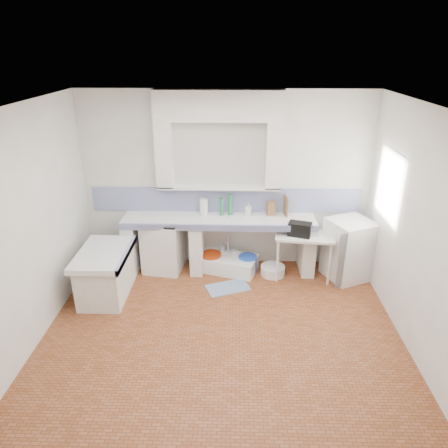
{
  "coord_description": "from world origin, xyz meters",
  "views": [
    {
      "loc": [
        0.15,
        -4.32,
        3.38
      ],
      "look_at": [
        0.0,
        1.0,
        1.1
      ],
      "focal_mm": 33.68,
      "sensor_mm": 36.0,
      "label": 1
    }
  ],
  "objects_px": {
    "stove": "(163,246)",
    "side_table": "(303,256)",
    "fridge": "(349,249)",
    "sink": "(228,264)"
  },
  "relations": [
    {
      "from": "stove",
      "to": "side_table",
      "type": "relative_size",
      "value": 0.95
    },
    {
      "from": "side_table",
      "to": "stove",
      "type": "bearing_deg",
      "value": -178.63
    },
    {
      "from": "sink",
      "to": "fridge",
      "type": "xyz_separation_m",
      "value": [
        1.87,
        -0.13,
        0.36
      ]
    },
    {
      "from": "side_table",
      "to": "sink",
      "type": "bearing_deg",
      "value": 178.0
    },
    {
      "from": "stove",
      "to": "side_table",
      "type": "bearing_deg",
      "value": 3.38
    },
    {
      "from": "side_table",
      "to": "fridge",
      "type": "relative_size",
      "value": 0.93
    },
    {
      "from": "stove",
      "to": "side_table",
      "type": "height_order",
      "value": "stove"
    },
    {
      "from": "side_table",
      "to": "fridge",
      "type": "bearing_deg",
      "value": 9.89
    },
    {
      "from": "stove",
      "to": "sink",
      "type": "xyz_separation_m",
      "value": [
        1.03,
        -0.02,
        -0.31
      ]
    },
    {
      "from": "side_table",
      "to": "fridge",
      "type": "height_order",
      "value": "fridge"
    }
  ]
}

